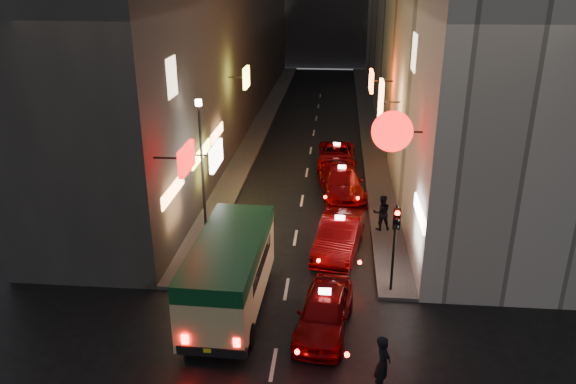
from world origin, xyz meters
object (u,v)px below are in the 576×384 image
(traffic_light, at_px, (396,231))
(lamp_post, at_px, (202,159))
(pedestrian_crossing, at_px, (383,360))
(taxi_near, at_px, (324,309))
(minibus, at_px, (230,266))

(traffic_light, relative_size, lamp_post, 0.56)
(pedestrian_crossing, relative_size, traffic_light, 0.59)
(taxi_near, relative_size, pedestrian_crossing, 2.66)
(minibus, bearing_deg, taxi_near, -15.94)
(minibus, height_order, taxi_near, minibus)
(taxi_near, xyz_separation_m, traffic_light, (2.48, 2.49, 1.84))
(minibus, bearing_deg, traffic_light, 14.47)
(pedestrian_crossing, distance_m, lamp_post, 12.63)
(taxi_near, xyz_separation_m, lamp_post, (-5.72, 7.02, 2.88))
(pedestrian_crossing, bearing_deg, minibus, 67.70)
(pedestrian_crossing, bearing_deg, lamp_post, 51.07)
(pedestrian_crossing, height_order, lamp_post, lamp_post)
(minibus, bearing_deg, pedestrian_crossing, -35.97)
(lamp_post, bearing_deg, minibus, -69.03)
(minibus, distance_m, taxi_near, 3.66)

